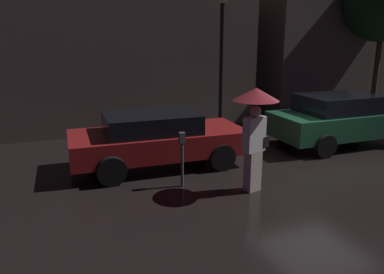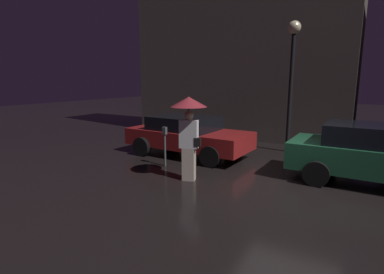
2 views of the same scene
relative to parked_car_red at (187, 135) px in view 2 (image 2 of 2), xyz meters
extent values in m
plane|color=black|center=(3.85, -1.53, -0.72)|extent=(60.00, 60.00, 0.00)
cube|color=#564C47|center=(-0.06, 4.97, 4.01)|extent=(9.75, 3.00, 9.45)
cube|color=maroon|center=(0.04, 0.00, -0.11)|extent=(4.31, 1.94, 0.57)
cube|color=black|center=(-0.13, 0.00, 0.40)|extent=(2.26, 1.65, 0.45)
cylinder|color=black|center=(1.36, 0.89, -0.39)|extent=(0.65, 0.22, 0.65)
cylinder|color=black|center=(1.36, -0.89, -0.39)|extent=(0.65, 0.22, 0.65)
cylinder|color=black|center=(-1.27, 0.89, -0.39)|extent=(0.65, 0.22, 0.65)
cylinder|color=black|center=(-1.27, -0.89, -0.39)|extent=(0.65, 0.22, 0.65)
cube|color=#1E5638|center=(5.62, -0.13, -0.07)|extent=(4.18, 1.81, 0.68)
cube|color=black|center=(5.45, -0.13, 0.52)|extent=(2.18, 1.58, 0.50)
cylinder|color=black|center=(4.33, 0.75, -0.40)|extent=(0.63, 0.22, 0.63)
cylinder|color=black|center=(4.33, -1.02, -0.40)|extent=(0.63, 0.22, 0.63)
cube|color=beige|center=(1.42, -2.23, -0.29)|extent=(0.37, 0.29, 0.86)
cube|color=white|center=(1.42, -2.23, 0.50)|extent=(0.51, 0.33, 0.72)
sphere|color=tan|center=(1.42, -2.23, 0.97)|extent=(0.23, 0.23, 0.23)
cylinder|color=black|center=(1.42, -2.23, 0.77)|extent=(0.02, 0.02, 0.83)
cone|color=#B2333D|center=(1.42, -2.23, 1.32)|extent=(0.92, 0.92, 0.25)
cube|color=black|center=(1.68, -2.23, 0.32)|extent=(0.18, 0.14, 0.22)
cylinder|color=#4C5154|center=(0.13, -1.49, -0.23)|extent=(0.06, 0.06, 0.98)
cube|color=#4C5154|center=(0.13, -1.49, 0.37)|extent=(0.12, 0.10, 0.22)
cylinder|color=black|center=(2.85, 2.32, 1.33)|extent=(0.14, 0.14, 4.10)
sphere|color=#F9EAB7|center=(2.85, 2.32, 3.60)|extent=(0.44, 0.44, 0.44)
camera|label=1|loc=(-2.41, -8.59, 2.42)|focal=35.00mm
camera|label=2|loc=(5.30, -8.59, 1.85)|focal=28.00mm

